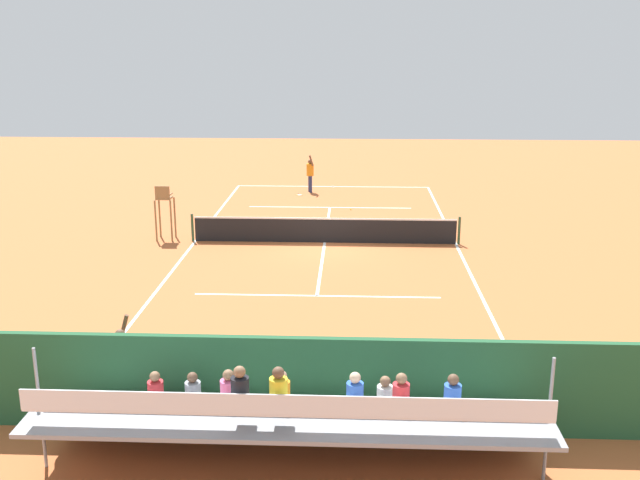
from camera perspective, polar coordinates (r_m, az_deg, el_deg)
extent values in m
plane|color=#BC6033|center=(28.21, 0.37, -0.19)|extent=(60.00, 60.00, 0.00)
cube|color=white|center=(38.91, 1.00, 4.17)|extent=(10.00, 0.10, 0.01)
cube|color=white|center=(17.87, -1.03, -9.70)|extent=(10.00, 0.10, 0.01)
cube|color=white|center=(28.47, 10.48, -0.31)|extent=(0.10, 22.00, 0.01)
cube|color=white|center=(28.83, -9.61, -0.06)|extent=(0.10, 22.00, 0.01)
cube|color=white|center=(34.07, 0.77, 2.55)|extent=(7.50, 0.10, 0.01)
cube|color=white|center=(22.45, -0.24, -4.34)|extent=(7.50, 0.10, 0.01)
cube|color=white|center=(28.21, 0.37, -0.19)|extent=(0.10, 12.10, 0.01)
cube|color=white|center=(38.91, 1.00, 4.17)|extent=(0.10, 0.30, 0.01)
cube|color=black|center=(28.09, 0.37, 0.70)|extent=(10.00, 0.02, 0.91)
cube|color=white|center=(27.97, 0.37, 1.66)|extent=(10.00, 0.04, 0.06)
cylinder|color=#2D5133|center=(28.34, 10.73, 0.73)|extent=(0.10, 0.10, 1.07)
cylinder|color=#2D5133|center=(28.72, -9.85, 0.96)|extent=(0.10, 0.10, 1.07)
cube|color=#235633|center=(14.75, -1.79, -11.13)|extent=(18.00, 0.16, 2.00)
cube|color=gray|center=(14.80, -1.87, -14.42)|extent=(9.00, 0.10, 0.45)
cube|color=gray|center=(14.41, -1.99, -14.47)|extent=(9.00, 0.80, 0.08)
cube|color=gray|center=(14.83, -1.86, -14.36)|extent=(9.00, 0.04, 0.45)
cube|color=silver|center=(14.12, -2.04, -13.20)|extent=(8.60, 0.36, 0.04)
cube|color=silver|center=(13.86, -2.11, -12.83)|extent=(8.60, 0.03, 0.36)
cube|color=gray|center=(13.49, -2.29, -14.51)|extent=(9.00, 0.80, 0.08)
cube|color=gray|center=(13.91, -2.14, -14.39)|extent=(9.00, 0.04, 0.45)
cube|color=silver|center=(13.20, -2.34, -13.14)|extent=(8.60, 0.36, 0.04)
cube|color=silver|center=(12.95, -2.42, -12.74)|extent=(8.60, 0.03, 0.36)
cube|color=gray|center=(12.58, -2.62, -14.54)|extent=(9.00, 0.80, 0.08)
cube|color=gray|center=(13.00, -2.46, -14.41)|extent=(9.00, 0.04, 0.45)
cube|color=silver|center=(12.29, -2.69, -13.08)|extent=(8.60, 0.36, 0.04)
cube|color=silver|center=(12.03, -2.78, -12.65)|extent=(8.60, 0.03, 0.36)
cylinder|color=gray|center=(13.74, 17.28, -13.17)|extent=(0.06, 0.06, 2.35)
cylinder|color=gray|center=(14.41, -20.86, -12.11)|extent=(0.06, 0.06, 2.35)
cube|color=#2D2D33|center=(13.41, 10.09, -12.72)|extent=(0.32, 0.40, 0.12)
cylinder|color=blue|center=(13.17, 10.22, -11.87)|extent=(0.30, 0.30, 0.45)
sphere|color=brown|center=(13.03, 10.29, -10.60)|extent=(0.20, 0.20, 0.20)
cube|color=#2D2D33|center=(13.34, -2.92, -12.62)|extent=(0.32, 0.40, 0.12)
cylinder|color=orange|center=(13.11, -2.98, -11.77)|extent=(0.30, 0.30, 0.45)
sphere|color=tan|center=(12.96, -3.00, -10.49)|extent=(0.20, 0.20, 0.20)
cube|color=#2D2D33|center=(13.29, 2.70, -12.74)|extent=(0.32, 0.40, 0.12)
cylinder|color=blue|center=(13.05, 2.72, -11.89)|extent=(0.30, 0.30, 0.45)
sphere|color=beige|center=(12.91, 2.74, -10.60)|extent=(0.20, 0.20, 0.20)
cube|color=#2D2D33|center=(14.67, -12.41, -12.23)|extent=(0.32, 0.40, 0.12)
cylinder|color=red|center=(14.44, -12.60, -11.45)|extent=(0.30, 0.30, 0.45)
sphere|color=#8C6647|center=(14.30, -12.68, -10.28)|extent=(0.20, 0.20, 0.20)
cube|color=#2D2D33|center=(13.46, -6.95, -12.46)|extent=(0.32, 0.40, 0.12)
cylinder|color=pink|center=(13.22, -7.07, -11.61)|extent=(0.30, 0.30, 0.45)
sphere|color=#8C6647|center=(13.08, -7.12, -10.34)|extent=(0.20, 0.20, 0.20)
cube|color=#2D2D33|center=(12.43, -3.16, -12.52)|extent=(0.32, 0.40, 0.12)
cylinder|color=yellow|center=(12.19, -3.23, -11.60)|extent=(0.30, 0.30, 0.45)
sphere|color=brown|center=(12.05, -3.26, -10.23)|extent=(0.20, 0.20, 0.20)
cube|color=#2D2D33|center=(14.22, 5.00, -12.84)|extent=(0.32, 0.40, 0.12)
cylinder|color=white|center=(13.98, 5.04, -12.04)|extent=(0.30, 0.30, 0.45)
sphere|color=#8C6647|center=(13.84, 5.07, -10.84)|extent=(0.20, 0.20, 0.20)
cube|color=#2D2D33|center=(12.50, -6.09, -12.41)|extent=(0.32, 0.40, 0.12)
cylinder|color=black|center=(12.27, -6.21, -11.49)|extent=(0.30, 0.30, 0.45)
sphere|color=#8C6647|center=(12.12, -6.26, -10.12)|extent=(0.20, 0.20, 0.20)
cube|color=#2D2D33|center=(13.32, 6.22, -12.76)|extent=(0.32, 0.40, 0.12)
cylinder|color=red|center=(13.08, 6.29, -11.90)|extent=(0.30, 0.30, 0.45)
sphere|color=#8C6647|center=(12.94, 6.33, -10.62)|extent=(0.20, 0.20, 0.20)
cube|color=#2D2D33|center=(14.51, -9.65, -12.40)|extent=(0.32, 0.40, 0.12)
cylinder|color=#9399A3|center=(14.28, -9.80, -11.61)|extent=(0.30, 0.30, 0.45)
sphere|color=brown|center=(14.13, -9.86, -10.44)|extent=(0.20, 0.20, 0.20)
cylinder|color=olive|center=(29.36, -11.17, 1.75)|extent=(0.07, 0.07, 1.60)
cylinder|color=olive|center=(29.51, -12.31, 1.75)|extent=(0.07, 0.07, 1.60)
cylinder|color=olive|center=(28.80, -11.45, 1.46)|extent=(0.07, 0.07, 1.60)
cylinder|color=olive|center=(28.95, -12.60, 1.47)|extent=(0.07, 0.07, 1.60)
cube|color=olive|center=(28.97, -11.97, 3.20)|extent=(0.56, 0.56, 0.06)
cube|color=olive|center=(28.69, -12.12, 3.63)|extent=(0.56, 0.06, 0.48)
cube|color=olive|center=(28.87, -11.49, 3.50)|extent=(0.04, 0.48, 0.04)
cube|color=olive|center=(29.00, -12.49, 3.49)|extent=(0.04, 0.48, 0.04)
cube|color=#33383D|center=(15.76, 8.63, -11.71)|extent=(1.80, 0.40, 0.05)
cylinder|color=#33383D|center=(15.96, 11.33, -12.39)|extent=(0.06, 0.06, 0.45)
cylinder|color=#33383D|center=(15.80, 5.82, -12.45)|extent=(0.06, 0.06, 0.45)
cube|color=#33383D|center=(15.47, 8.74, -11.02)|extent=(1.80, 0.04, 0.36)
cube|color=#B22D2D|center=(15.62, 1.25, -12.90)|extent=(0.90, 0.36, 0.36)
cylinder|color=navy|center=(37.53, -0.81, 4.41)|extent=(0.14, 0.14, 0.85)
cylinder|color=navy|center=(37.32, -0.72, 4.34)|extent=(0.14, 0.14, 0.85)
cylinder|color=orange|center=(37.30, -0.77, 5.47)|extent=(0.45, 0.45, 0.60)
sphere|color=brown|center=(37.23, -0.77, 6.09)|extent=(0.22, 0.22, 0.22)
cylinder|color=brown|center=(37.00, -0.69, 6.17)|extent=(0.26, 0.16, 0.55)
cylinder|color=brown|center=(37.50, -0.86, 5.57)|extent=(0.11, 0.11, 0.50)
cylinder|color=black|center=(37.00, -1.67, 3.59)|extent=(0.09, 0.28, 0.03)
torus|color=#D8CC4C|center=(36.74, -1.62, 3.51)|extent=(0.36, 0.36, 0.02)
cylinder|color=white|center=(36.74, -1.62, 3.51)|extent=(0.25, 0.25, 0.00)
sphere|color=#CCDB33|center=(33.59, 2.39, 2.40)|extent=(0.07, 0.07, 0.07)
cylinder|color=#232328|center=(16.52, -15.11, -10.85)|extent=(0.14, 0.14, 0.85)
cylinder|color=#232328|center=(16.70, -14.80, -10.53)|extent=(0.14, 0.14, 0.85)
cylinder|color=orange|center=(16.31, -15.13, -8.40)|extent=(0.40, 0.40, 0.60)
sphere|color=brown|center=(16.16, -15.24, -7.07)|extent=(0.22, 0.22, 0.22)
cylinder|color=brown|center=(16.31, -14.94, -6.49)|extent=(0.26, 0.12, 0.55)
cylinder|color=brown|center=(16.12, -15.46, -8.60)|extent=(0.10, 0.10, 0.50)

